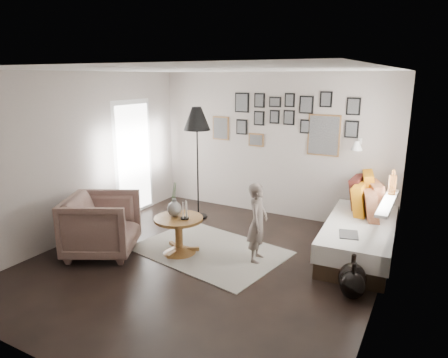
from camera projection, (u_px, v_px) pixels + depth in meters
The scene contains 23 objects.
ground at pixel (204, 263), 5.56m from camera, with size 4.80×4.80×0.00m, color black.
wall_back at pixel (271, 145), 7.27m from camera, with size 4.50×4.50×0.00m, color #A2978E.
wall_front at pixel (45, 233), 3.19m from camera, with size 4.50×4.50×0.00m, color #A2978E.
wall_left at pixel (81, 156), 6.28m from camera, with size 4.80×4.80×0.00m, color #A2978E.
wall_right at pixel (385, 196), 4.19m from camera, with size 4.80×4.80×0.00m, color #A2978E.
ceiling at pixel (201, 70), 4.91m from camera, with size 4.80×4.80×0.00m, color white.
door_left at pixel (134, 159), 7.35m from camera, with size 0.00×2.14×2.14m.
window_right at pixel (390, 196), 5.46m from camera, with size 0.15×1.32×1.30m.
gallery_wall at pixel (287, 122), 7.01m from camera, with size 2.74×0.03×1.08m.
wall_sconce at pixel (357, 145), 6.29m from camera, with size 0.18×0.36×0.16m.
rug at pixel (210, 250), 5.94m from camera, with size 2.12×1.48×0.01m, color beige.
pedestal_table at pixel (179, 237), 5.80m from camera, with size 0.71×0.71×0.55m.
vase at pixel (174, 206), 5.74m from camera, with size 0.20×0.20×0.50m.
candles at pixel (185, 210), 5.64m from camera, with size 0.12×0.12×0.26m.
daybed at pixel (361, 230), 5.84m from camera, with size 1.05×2.24×1.06m.
magazine_on_daybed at pixel (349, 235), 5.27m from camera, with size 0.24×0.32×0.02m, color black.
armchair at pixel (102, 225), 5.76m from camera, with size 0.94×0.96×0.88m, color brown.
armchair_cushion at pixel (106, 222), 5.77m from camera, with size 0.40×0.40×0.10m, color white.
floor_lamp at pixel (197, 123), 6.92m from camera, with size 0.47×0.47×2.01m.
magazine_basket at pixel (71, 240), 5.83m from camera, with size 0.39×0.39×0.40m.
demijohn_large at pixel (352, 278), 4.74m from camera, with size 0.33×0.33×0.50m.
demijohn_small at pixel (353, 285), 4.63m from camera, with size 0.29×0.29×0.45m.
child at pixel (258, 223), 5.50m from camera, with size 0.41×0.27×1.12m, color #62554D.
Camera 1 is at (2.69, -4.33, 2.52)m, focal length 32.00 mm.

